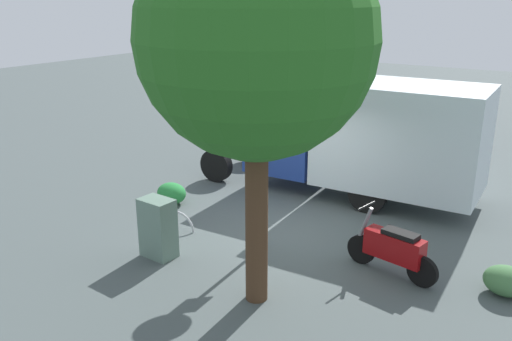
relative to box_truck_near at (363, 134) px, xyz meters
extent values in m
plane|color=#495353|center=(0.40, 3.06, -1.60)|extent=(60.00, 60.00, 0.00)
cylinder|color=black|center=(-0.51, -0.97, -1.15)|extent=(0.91, 0.29, 0.90)
cylinder|color=black|center=(-0.59, 0.93, -1.15)|extent=(0.91, 0.29, 0.90)
cylinder|color=black|center=(3.77, -0.80, -1.15)|extent=(0.91, 0.29, 0.90)
cylinder|color=black|center=(3.69, 1.10, -1.15)|extent=(0.91, 0.29, 0.90)
cube|color=silver|center=(-0.95, -0.04, 0.07)|extent=(3.87, 2.35, 2.45)
cube|color=navy|center=(1.94, 0.08, -0.20)|extent=(1.88, 2.17, 1.90)
cube|color=black|center=(1.94, 0.08, 0.40)|extent=(1.90, 2.01, 0.60)
cylinder|color=black|center=(-1.45, 3.38, -1.32)|extent=(0.57, 0.20, 0.56)
cylinder|color=black|center=(-2.68, 3.61, -1.32)|extent=(0.57, 0.20, 0.56)
cube|color=maroon|center=(-2.11, 3.50, -1.04)|extent=(1.14, 0.52, 0.48)
cube|color=black|center=(-2.21, 3.52, -0.77)|extent=(0.68, 0.39, 0.12)
cylinder|color=slate|center=(-1.50, 3.39, -0.77)|extent=(0.29, 0.12, 0.69)
cylinder|color=black|center=(-1.50, 3.39, -0.42)|extent=(0.14, 0.55, 0.04)
cylinder|color=#9E9EA3|center=(0.46, 3.86, -0.14)|extent=(0.08, 0.08, 2.92)
cylinder|color=red|center=(0.46, 3.88, 1.13)|extent=(0.71, 0.32, 0.76)
cube|color=yellow|center=(0.46, 3.88, 0.49)|extent=(0.33, 0.33, 0.44)
cylinder|color=#47301E|center=(-0.47, 5.51, -0.10)|extent=(0.37, 0.37, 3.00)
sphere|color=#26641F|center=(-0.47, 5.51, 2.65)|extent=(3.55, 3.55, 3.55)
cube|color=slate|center=(1.95, 5.25, -1.01)|extent=(0.69, 0.49, 1.18)
torus|color=#B7B7BC|center=(2.48, 4.10, -1.60)|extent=(0.85, 0.12, 0.85)
ellipsoid|color=#28833A|center=(3.61, 3.02, -1.34)|extent=(0.76, 0.62, 0.51)
ellipsoid|color=#457644|center=(-3.95, 3.11, -1.34)|extent=(0.75, 0.62, 0.51)
camera|label=1|loc=(-4.78, 12.14, 3.26)|focal=37.68mm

